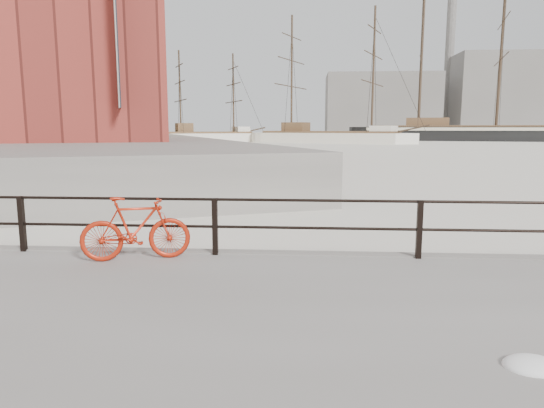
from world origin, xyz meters
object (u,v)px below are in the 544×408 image
(barque_black, at_px, (495,141))
(bicycle, at_px, (136,228))
(schooner_mid, at_px, (330,143))
(workboat_far, at_px, (21,150))
(schooner_left, at_px, (208,142))

(barque_black, bearing_deg, bicycle, -99.64)
(schooner_mid, xyz_separation_m, workboat_far, (-36.51, -30.60, 0.00))
(bicycle, relative_size, schooner_left, 0.08)
(schooner_left, bearing_deg, schooner_mid, -34.02)
(barque_black, distance_m, schooner_mid, 35.86)
(bicycle, relative_size, schooner_mid, 0.06)
(bicycle, xyz_separation_m, workboat_far, (-29.64, 45.61, -0.89))
(schooner_mid, height_order, schooner_left, schooner_mid)
(barque_black, distance_m, workboat_far, 82.65)
(bicycle, bearing_deg, schooner_mid, 68.19)
(schooner_mid, height_order, workboat_far, schooner_mid)
(bicycle, distance_m, schooner_left, 80.48)
(schooner_mid, bearing_deg, workboat_far, -117.78)
(schooner_mid, bearing_deg, schooner_left, -165.37)
(schooner_left, bearing_deg, workboat_far, -140.32)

